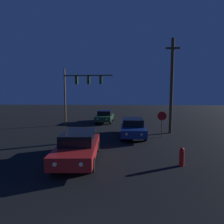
# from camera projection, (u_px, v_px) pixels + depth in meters

# --- Properties ---
(car_near) EXTENTS (2.24, 4.77, 1.51)m
(car_near) POSITION_uv_depth(u_px,v_px,m) (79.00, 146.00, 9.39)
(car_near) COLOR #B21E1E
(car_near) RESTS_ON ground_plane
(car_mid) EXTENTS (2.05, 4.70, 1.51)m
(car_mid) POSITION_uv_depth(u_px,v_px,m) (133.00, 127.00, 14.80)
(car_mid) COLOR navy
(car_mid) RESTS_ON ground_plane
(car_far) EXTENTS (2.11, 4.72, 1.51)m
(car_far) POSITION_uv_depth(u_px,v_px,m) (105.00, 116.00, 22.56)
(car_far) COLOR #1E4728
(car_far) RESTS_ON ground_plane
(traffic_signal_mast) EXTENTS (5.60, 0.30, 6.46)m
(traffic_signal_mast) POSITION_uv_depth(u_px,v_px,m) (79.00, 87.00, 19.77)
(traffic_signal_mast) COLOR brown
(traffic_signal_mast) RESTS_ON ground_plane
(stop_sign) EXTENTS (0.73, 0.07, 2.15)m
(stop_sign) POSITION_uv_depth(u_px,v_px,m) (162.00, 119.00, 14.35)
(stop_sign) COLOR brown
(stop_sign) RESTS_ON ground_plane
(utility_pole) EXTENTS (1.23, 0.28, 8.48)m
(utility_pole) POSITION_uv_depth(u_px,v_px,m) (172.00, 85.00, 15.72)
(utility_pole) COLOR #4C3823
(utility_pole) RESTS_ON ground_plane
(fire_hydrant) EXTENTS (0.24, 0.24, 0.93)m
(fire_hydrant) POSITION_uv_depth(u_px,v_px,m) (182.00, 157.00, 8.62)
(fire_hydrant) COLOR red
(fire_hydrant) RESTS_ON ground_plane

